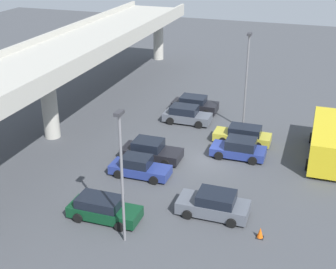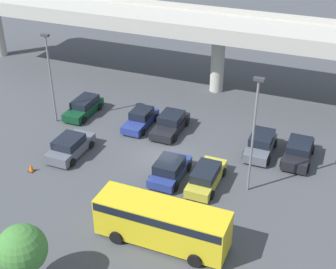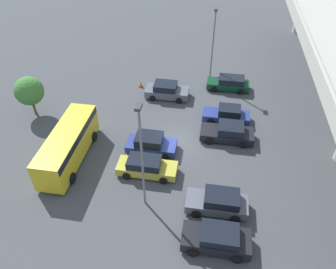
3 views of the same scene
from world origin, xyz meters
name	(u,v)px [view 3 (image 3 of 3)]	position (x,y,z in m)	size (l,w,h in m)	color
ground_plane	(178,142)	(0.00, 0.00, 0.00)	(117.68, 117.68, 0.00)	#424449
parked_car_0	(229,83)	(-9.89, 4.31, 0.72)	(2.05, 4.59, 1.49)	#0C381E
parked_car_1	(167,91)	(-7.23, -2.21, 0.76)	(2.26, 4.55, 1.61)	#515660
parked_car_2	(227,114)	(-4.01, 4.24, 0.70)	(1.99, 4.49, 1.53)	navy
parked_car_3	(228,133)	(-1.21, 4.38, 0.73)	(2.26, 4.76, 1.59)	black
parked_car_4	(151,143)	(1.38, -2.18, 0.74)	(2.22, 4.32, 1.58)	navy
parked_car_5	(146,166)	(4.15, -1.99, 0.72)	(2.03, 4.80, 1.51)	gold
parked_car_6	(218,202)	(6.87, 3.86, 0.77)	(2.14, 4.42, 1.62)	#515660
parked_car_7	(217,239)	(9.85, 3.91, 0.76)	(2.20, 4.47, 1.57)	black
shuttle_bus	(68,144)	(3.49, -8.70, 1.65)	(8.27, 2.63, 2.77)	gold
lamp_post_near_aisle	(142,153)	(7.14, -1.46, 5.08)	(0.70, 0.35, 8.75)	slate
lamp_post_mid_lot	(213,41)	(-11.53, 2.14, 4.79)	(0.70, 0.35, 8.19)	slate
tree_front_left	(29,91)	(-2.07, -14.70, 2.65)	(2.77, 2.77, 4.05)	brown
traffic_cone	(141,84)	(-8.73, -5.40, 0.33)	(0.44, 0.44, 0.70)	black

